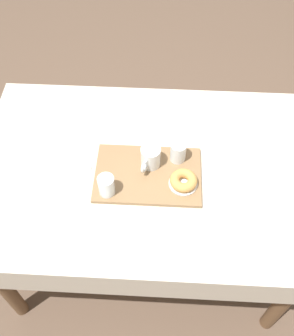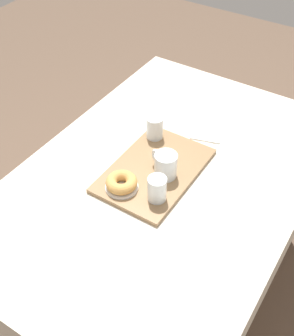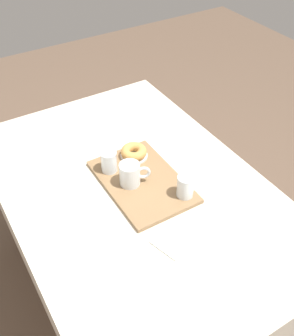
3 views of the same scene
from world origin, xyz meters
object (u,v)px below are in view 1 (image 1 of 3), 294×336
Objects in this scene: dining_table at (147,182)px; sugar_donut_left at (184,180)px; paper_napkin at (75,161)px; serving_tray at (148,175)px; water_glass_far at (106,186)px; donut_plate_left at (183,184)px; tea_mug_left at (150,158)px; water_glass_near at (178,152)px.

sugar_donut_left is at bearing 151.26° from dining_table.
paper_napkin is at bearing -3.95° from dining_table.
dining_table is at bearing -28.74° from sugar_donut_left.
water_glass_far is at bearing 31.75° from serving_tray.
donut_plate_left is at bearing 0.00° from sugar_donut_left.
dining_table is at bearing -28.74° from donut_plate_left.
serving_tray is at bearing 169.35° from paper_napkin.
water_glass_far is (0.15, 0.13, 0.16)m from dining_table.
donut_plate_left is at bearing 145.64° from tea_mug_left.
tea_mug_left is 0.16m from sugar_donut_left.
water_glass_far is 0.76× the size of paper_napkin.
tea_mug_left is at bearing -138.41° from water_glass_far.
sugar_donut_left is at bearing -170.16° from water_glass_far.
dining_table is at bearing -81.17° from serving_tray.
tea_mug_left is 0.12m from water_glass_near.
sugar_donut_left is (-0.14, 0.04, 0.03)m from serving_tray.
water_glass_near is at bearing -79.49° from sugar_donut_left.
sugar_donut_left is at bearing 167.21° from paper_napkin.
dining_table is 0.16m from tea_mug_left.
water_glass_far is at bearing 134.74° from paper_napkin.
tea_mug_left is at bearing -139.36° from dining_table.
sugar_donut_left is 0.92× the size of paper_napkin.
tea_mug_left is 0.21m from water_glass_far.
tea_mug_left is 0.32m from paper_napkin.
serving_tray is 4.78× the size of water_glass_near.
sugar_donut_left is (0.00, 0.00, 0.02)m from donut_plate_left.
sugar_donut_left is (-0.13, 0.09, -0.02)m from tea_mug_left.
tea_mug_left is 1.08× the size of sugar_donut_left.
water_glass_near reaches higher than sugar_donut_left.
serving_tray is 0.15m from donut_plate_left.
serving_tray is at bearing -17.28° from sugar_donut_left.
water_glass_far is at bearing 41.67° from dining_table.
donut_plate_left reaches higher than paper_napkin.
water_glass_far reaches higher than serving_tray.
water_glass_near is at bearing -79.49° from donut_plate_left.
paper_napkin is at bearing -12.79° from sugar_donut_left.
water_glass_near is at bearing -159.83° from dining_table.
tea_mug_left is at bearing 178.24° from paper_napkin.
paper_napkin is (0.30, -0.06, -0.01)m from serving_tray.
paper_napkin is (0.15, -0.15, -0.05)m from water_glass_far.
water_glass_near is 0.42m from paper_napkin.
dining_table is 0.12m from serving_tray.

